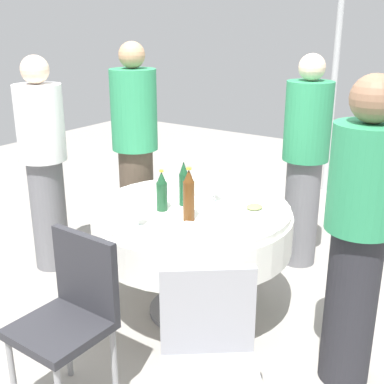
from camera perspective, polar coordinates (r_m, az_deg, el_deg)
ground_plane at (r=3.41m, az=0.00°, el=-13.35°), size 10.00×10.00×0.00m
dining_table at (r=3.13m, az=0.00°, el=-4.24°), size 1.24×1.24×0.74m
bottle_dark_green_right at (r=3.05m, az=-0.95°, el=0.90°), size 0.06×0.06×0.29m
bottle_brown_south at (r=2.81m, az=-0.36°, el=-0.45°), size 0.07×0.07×0.31m
bottle_dark_green_west at (r=2.98m, az=-3.46°, el=0.02°), size 0.07×0.07×0.25m
wine_glass_near at (r=3.12m, az=2.62°, el=0.73°), size 0.06×0.06×0.15m
wine_glass_front at (r=3.20m, az=-1.09°, el=1.13°), size 0.07×0.07×0.15m
wine_glass_rear at (r=2.76m, az=-6.25°, el=-1.87°), size 0.06×0.06×0.15m
plate_inner at (r=3.02m, az=7.10°, el=-1.95°), size 0.23×0.23×0.04m
plate_left at (r=3.33m, az=1.72°, el=0.16°), size 0.24×0.24×0.02m
fork_south at (r=2.99m, az=2.20°, el=-2.19°), size 0.13×0.15×0.00m
folded_napkin at (r=2.71m, az=0.39°, el=-4.25°), size 0.19×0.19×0.02m
person_right at (r=3.83m, az=12.74°, el=3.63°), size 0.34×0.34×1.60m
person_south at (r=2.57m, az=18.46°, el=-4.43°), size 0.34×0.34×1.60m
person_west at (r=3.80m, az=-6.45°, el=4.56°), size 0.34×0.34×1.68m
person_near at (r=3.83m, az=-16.49°, el=3.27°), size 0.34×0.34×1.60m
chair_rear at (r=2.52m, az=-13.50°, el=-12.78°), size 0.41×0.41×0.87m
chair_mid at (r=2.16m, az=2.01°, el=-18.20°), size 0.56×0.56×0.87m
tent_pole_secondary at (r=5.62m, az=15.87°, el=11.98°), size 0.07×0.07×2.41m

